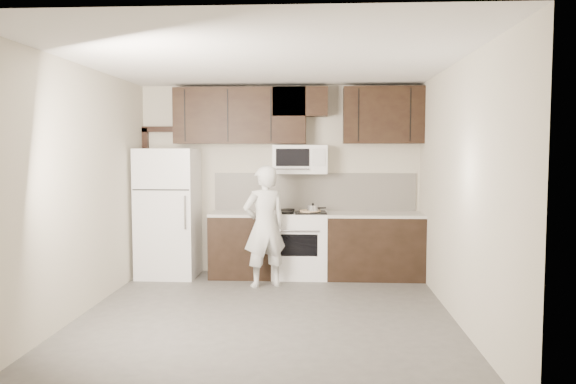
# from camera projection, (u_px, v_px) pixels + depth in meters

# --- Properties ---
(floor) EXTENTS (4.50, 4.50, 0.00)m
(floor) POSITION_uv_depth(u_px,v_px,m) (265.00, 317.00, 5.98)
(floor) COLOR #4D4B48
(floor) RESTS_ON ground
(back_wall) EXTENTS (4.00, 0.00, 4.00)m
(back_wall) POSITION_uv_depth(u_px,v_px,m) (280.00, 180.00, 8.12)
(back_wall) COLOR beige
(back_wall) RESTS_ON ground
(ceiling) EXTENTS (4.50, 4.50, 0.00)m
(ceiling) POSITION_uv_depth(u_px,v_px,m) (265.00, 61.00, 5.78)
(ceiling) COLOR white
(ceiling) RESTS_ON back_wall
(counter_run) EXTENTS (2.95, 0.64, 0.91)m
(counter_run) POSITION_uv_depth(u_px,v_px,m) (322.00, 245.00, 7.84)
(counter_run) COLOR black
(counter_run) RESTS_ON floor
(stove) EXTENTS (0.76, 0.66, 0.94)m
(stove) POSITION_uv_depth(u_px,v_px,m) (300.00, 244.00, 7.86)
(stove) COLOR white
(stove) RESTS_ON floor
(backsplash) EXTENTS (2.90, 0.02, 0.54)m
(backsplash) POSITION_uv_depth(u_px,v_px,m) (315.00, 192.00, 8.09)
(backsplash) COLOR silver
(backsplash) RESTS_ON counter_run
(upper_cabinets) EXTENTS (3.48, 0.35, 0.78)m
(upper_cabinets) POSITION_uv_depth(u_px,v_px,m) (294.00, 114.00, 7.86)
(upper_cabinets) COLOR black
(upper_cabinets) RESTS_ON back_wall
(microwave) EXTENTS (0.76, 0.42, 0.40)m
(microwave) POSITION_uv_depth(u_px,v_px,m) (300.00, 159.00, 7.89)
(microwave) COLOR white
(microwave) RESTS_ON upper_cabinets
(refrigerator) EXTENTS (0.80, 0.76, 1.80)m
(refrigerator) POSITION_uv_depth(u_px,v_px,m) (168.00, 213.00, 7.88)
(refrigerator) COLOR white
(refrigerator) RESTS_ON floor
(door_trim) EXTENTS (0.50, 0.08, 2.12)m
(door_trim) POSITION_uv_depth(u_px,v_px,m) (149.00, 186.00, 8.20)
(door_trim) COLOR black
(door_trim) RESTS_ON floor
(saucepan) EXTENTS (0.26, 0.16, 0.15)m
(saucepan) POSITION_uv_depth(u_px,v_px,m) (313.00, 209.00, 7.66)
(saucepan) COLOR silver
(saucepan) RESTS_ON stove
(baking_tray) EXTENTS (0.46, 0.36, 0.02)m
(baking_tray) POSITION_uv_depth(u_px,v_px,m) (310.00, 213.00, 7.72)
(baking_tray) COLOR black
(baking_tray) RESTS_ON counter_run
(pizza) EXTENTS (0.32, 0.32, 0.02)m
(pizza) POSITION_uv_depth(u_px,v_px,m) (310.00, 211.00, 7.72)
(pizza) COLOR beige
(pizza) RESTS_ON baking_tray
(person) EXTENTS (0.68, 0.59, 1.58)m
(person) POSITION_uv_depth(u_px,v_px,m) (265.00, 226.00, 7.28)
(person) COLOR white
(person) RESTS_ON floor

